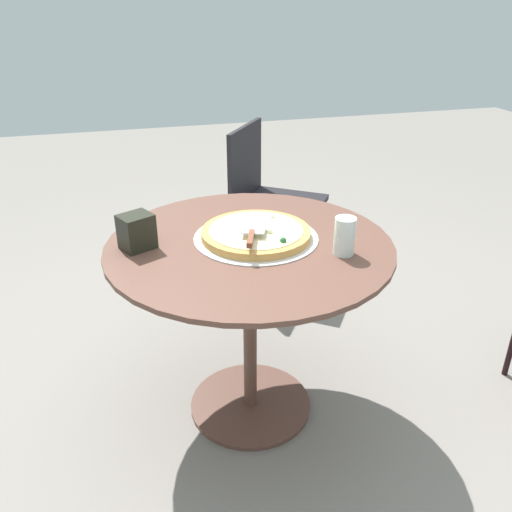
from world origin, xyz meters
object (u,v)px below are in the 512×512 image
Objects in this scene: drinking_cup at (345,236)px; pizza_server at (252,233)px; patio_table at (250,284)px; napkin_dispenser at (137,232)px; patio_chair_far at (267,192)px; pizza_on_tray at (256,234)px.

pizza_server is at bearing 157.67° from drinking_cup.
patio_table is 0.44m from napkin_dispenser.
patio_table is at bearing -109.56° from patio_chair_far.
pizza_server is 1.81× the size of napkin_dispenser.
pizza_server is 0.25× the size of patio_chair_far.
drinking_cup reaches higher than napkin_dispenser.
patio_table is 7.83× the size of drinking_cup.
pizza_on_tray is at bearing -30.51° from napkin_dispenser.
drinking_cup is at bearing -38.32° from pizza_on_tray.
pizza_server reaches higher than pizza_on_tray.
pizza_on_tray reaches higher than patio_table.
patio_table is 0.39m from drinking_cup.
pizza_server is at bearing -114.58° from pizza_on_tray.
drinking_cup is at bearing -22.33° from pizza_server.
pizza_on_tray is 0.09m from pizza_server.
patio_chair_far is at bearing 26.81° from napkin_dispenser.
drinking_cup reaches higher than pizza_server.
drinking_cup is (0.28, -0.11, 0.01)m from pizza_server.
patio_chair_far reaches higher than pizza_on_tray.
pizza_server is 1.70× the size of drinking_cup.
patio_chair_far is at bearing 71.04° from pizza_server.
drinking_cup is at bearing -94.64° from patio_chair_far.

